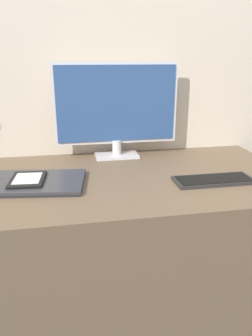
% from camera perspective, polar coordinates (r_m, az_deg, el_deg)
% --- Properties ---
extents(wall_back, '(3.60, 0.05, 2.40)m').
position_cam_1_polar(wall_back, '(1.58, -5.27, 19.70)').
color(wall_back, beige).
rests_on(wall_back, ground_plane).
extents(desk, '(1.48, 0.71, 0.73)m').
position_cam_1_polar(desk, '(1.45, -2.73, -15.24)').
color(desk, brown).
rests_on(desk, ground_plane).
extents(monitor, '(0.56, 0.11, 0.43)m').
position_cam_1_polar(monitor, '(1.50, -1.70, 10.47)').
color(monitor, silver).
rests_on(monitor, desk).
extents(keyboard, '(0.30, 0.12, 0.01)m').
position_cam_1_polar(keyboard, '(1.28, 15.02, -2.02)').
color(keyboard, '#282828').
rests_on(keyboard, desk).
extents(laptop, '(0.38, 0.28, 0.02)m').
position_cam_1_polar(laptop, '(1.25, -15.37, -2.44)').
color(laptop, '#232328').
rests_on(laptop, desk).
extents(ereader, '(0.13, 0.17, 0.01)m').
position_cam_1_polar(ereader, '(1.25, -16.77, -1.92)').
color(ereader, black).
rests_on(ereader, laptop).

